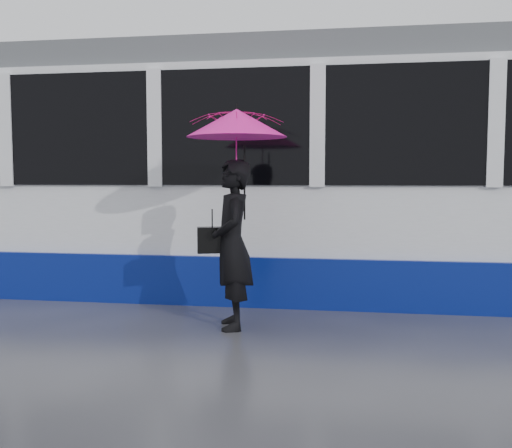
# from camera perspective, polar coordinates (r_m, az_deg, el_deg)

# --- Properties ---
(ground) EXTENTS (90.00, 90.00, 0.00)m
(ground) POSITION_cam_1_polar(r_m,az_deg,el_deg) (5.91, -4.21, -10.95)
(ground) COLOR #2C2C32
(ground) RESTS_ON ground
(rails) EXTENTS (34.00, 1.51, 0.02)m
(rails) POSITION_cam_1_polar(r_m,az_deg,el_deg) (8.30, -0.27, -6.33)
(rails) COLOR #3F3D38
(rails) RESTS_ON ground
(tram) EXTENTS (26.00, 2.56, 3.35)m
(tram) POSITION_cam_1_polar(r_m,az_deg,el_deg) (8.25, -3.93, 4.97)
(tram) COLOR white
(tram) RESTS_ON ground
(woman) EXTENTS (0.59, 0.74, 1.78)m
(woman) POSITION_cam_1_polar(r_m,az_deg,el_deg) (5.99, -2.39, -2.06)
(woman) COLOR black
(woman) RESTS_ON ground
(umbrella) EXTENTS (1.30, 1.30, 1.20)m
(umbrella) POSITION_cam_1_polar(r_m,az_deg,el_deg) (5.95, -1.94, 8.11)
(umbrella) COLOR #E4137D
(umbrella) RESTS_ON ground
(handbag) EXTENTS (0.34, 0.22, 0.46)m
(handbag) POSITION_cam_1_polar(r_m,az_deg,el_deg) (6.05, -4.39, -1.59)
(handbag) COLOR black
(handbag) RESTS_ON ground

